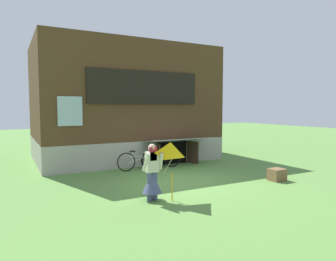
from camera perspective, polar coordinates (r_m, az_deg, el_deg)
ground_plane at (r=10.48m, az=2.39°, el=-9.51°), size 60.00×60.00×0.00m
log_house at (r=15.41m, az=-8.49°, el=5.03°), size 8.22×6.61×5.41m
person at (r=8.26m, az=-2.99°, el=-8.70°), size 0.61×0.52×1.54m
kite at (r=7.84m, az=0.50°, el=-4.94°), size 0.91×0.86×1.54m
bicycle_black at (r=12.66m, az=-1.33°, el=-5.31°), size 1.74×0.24×0.80m
bicycle_silver at (r=12.21m, az=-5.57°, el=-5.67°), size 1.77×0.15×0.80m
wooden_crate at (r=11.17m, az=19.79°, el=-7.81°), size 0.52×0.44×0.41m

